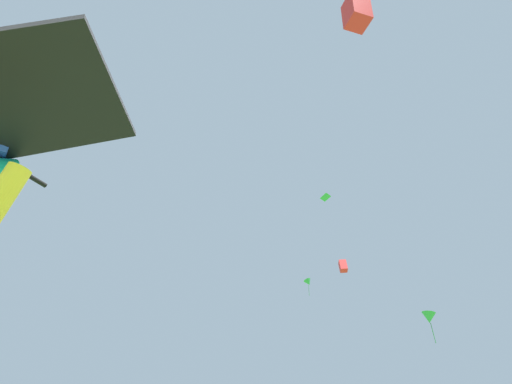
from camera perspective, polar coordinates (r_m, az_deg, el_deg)
The scene contains 5 objects.
distant_kite_red_low_right at distance 16.71m, azimuth 15.13°, elevation 25.01°, with size 1.27×1.29×1.43m.
distant_kite_green_high_right at distance 33.81m, azimuth 8.00°, elevation -13.54°, with size 1.02×0.94×1.57m.
distant_kite_green_mid_left at distance 26.11m, azimuth 10.55°, elevation -0.77°, with size 0.78×0.82×0.34m.
distant_kite_green_mid_right at distance 23.72m, azimuth 24.97°, elevation -17.04°, with size 1.11×1.03×1.71m.
distant_kite_red_overhead_distant at distance 22.71m, azimuth 13.17°, elevation -10.98°, with size 0.61×0.65×0.74m.
Camera 1 is at (1.66, -0.30, 0.98)m, focal length 26.14 mm.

